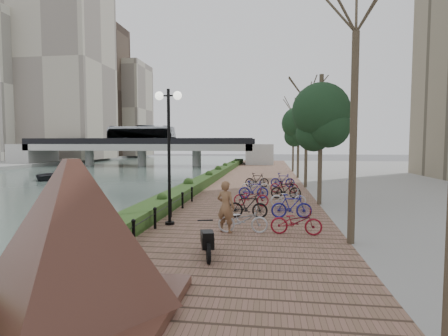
% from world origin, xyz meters
% --- Properties ---
extents(ground, '(220.00, 220.00, 0.00)m').
position_xyz_m(ground, '(0.00, 0.00, 0.00)').
color(ground, '#59595B').
rests_on(ground, ground).
extents(river_water, '(30.00, 130.00, 0.02)m').
position_xyz_m(river_water, '(-15.00, 25.00, 0.01)').
color(river_water, '#4A5D52').
rests_on(river_water, ground).
extents(promenade, '(8.00, 75.00, 0.50)m').
position_xyz_m(promenade, '(4.00, 17.50, 0.25)').
color(promenade, brown).
rests_on(promenade, ground).
extents(hedge, '(1.10, 56.00, 0.60)m').
position_xyz_m(hedge, '(0.60, 20.00, 0.80)').
color(hedge, '#1B3412').
rests_on(hedge, promenade).
extents(chain_fence, '(0.10, 14.10, 0.70)m').
position_xyz_m(chain_fence, '(1.40, 2.00, 0.85)').
color(chain_fence, black).
rests_on(chain_fence, promenade).
extents(granite_monument, '(4.26, 4.26, 2.81)m').
position_xyz_m(granite_monument, '(2.11, -3.42, 1.92)').
color(granite_monument, '#4D2B21').
rests_on(granite_monument, promenade).
extents(lamppost, '(1.02, 0.32, 5.10)m').
position_xyz_m(lamppost, '(1.73, 3.72, 4.16)').
color(lamppost, black).
rests_on(lamppost, promenade).
extents(motorcycle, '(0.80, 1.51, 0.90)m').
position_xyz_m(motorcycle, '(3.82, 0.18, 0.95)').
color(motorcycle, black).
rests_on(motorcycle, promenade).
extents(pedestrian, '(0.77, 0.64, 1.80)m').
position_xyz_m(pedestrian, '(4.00, 2.81, 1.40)').
color(pedestrian, brown).
rests_on(pedestrian, promenade).
extents(bicycle_parking, '(2.40, 14.69, 1.00)m').
position_xyz_m(bicycle_parking, '(5.50, 9.16, 0.97)').
color(bicycle_parking, '#B1B1B6').
rests_on(bicycle_parking, promenade).
extents(street_trees, '(3.20, 37.12, 6.80)m').
position_xyz_m(street_trees, '(8.00, 12.68, 3.69)').
color(street_trees, '#352B1F').
rests_on(street_trees, promenade).
extents(bridge, '(36.00, 10.77, 6.50)m').
position_xyz_m(bridge, '(-15.00, 45.00, 3.37)').
color(bridge, '#ABAAA5').
rests_on(bridge, ground).
extents(boat, '(4.12, 4.89, 0.87)m').
position_xyz_m(boat, '(-16.18, 22.47, 0.45)').
color(boat, black).
rests_on(boat, river_water).
extents(far_buildings, '(35.00, 38.00, 38.00)m').
position_xyz_m(far_buildings, '(-41.66, 65.91, 16.12)').
color(far_buildings, '#A79F8B').
rests_on(far_buildings, far_bank).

